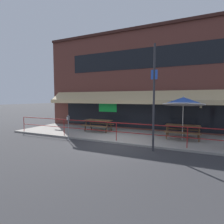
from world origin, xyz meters
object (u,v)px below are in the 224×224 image
object	(u,v)px
picnic_table_left	(98,122)
picnic_table_centre	(183,128)
street_sign_pole	(154,97)
parking_meter_near	(68,120)
patio_umbrella_centre	(183,101)

from	to	relation	value
picnic_table_left	picnic_table_centre	bearing A→B (deg)	-1.64
street_sign_pole	parking_meter_near	bearing A→B (deg)	-178.89
patio_umbrella_centre	street_sign_pole	size ratio (longest dim) A/B	0.52
picnic_table_left	patio_umbrella_centre	distance (m)	5.55
patio_umbrella_centre	parking_meter_near	bearing A→B (deg)	-156.66
picnic_table_centre	street_sign_pole	xyz separation A→B (m)	(-1.12, -2.55, 1.68)
picnic_table_left	parking_meter_near	xyz separation A→B (m)	(-0.32, -2.79, 0.44)
patio_umbrella_centre	street_sign_pole	xyz separation A→B (m)	(-1.12, -2.35, 0.21)
patio_umbrella_centre	street_sign_pole	world-z (taller)	street_sign_pole
picnic_table_left	patio_umbrella_centre	bearing A→B (deg)	-3.68
parking_meter_near	patio_umbrella_centre	bearing A→B (deg)	23.34
patio_umbrella_centre	picnic_table_left	bearing A→B (deg)	176.32
picnic_table_left	parking_meter_near	size ratio (longest dim) A/B	1.27
picnic_table_centre	patio_umbrella_centre	world-z (taller)	patio_umbrella_centre
patio_umbrella_centre	picnic_table_centre	bearing A→B (deg)	90.00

